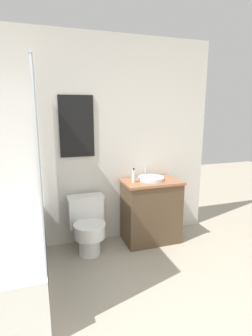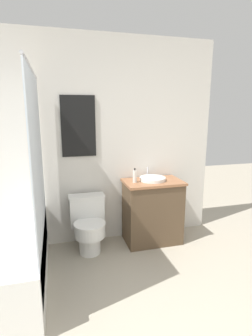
{
  "view_description": "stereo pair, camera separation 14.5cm",
  "coord_description": "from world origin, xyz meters",
  "views": [
    {
      "loc": [
        -0.46,
        -0.75,
        1.64
      ],
      "look_at": [
        0.4,
        1.89,
        1.02
      ],
      "focal_mm": 28.0,
      "sensor_mm": 36.0,
      "label": 1
    },
    {
      "loc": [
        -0.32,
        -0.79,
        1.64
      ],
      "look_at": [
        0.4,
        1.89,
        1.02
      ],
      "focal_mm": 28.0,
      "sensor_mm": 36.0,
      "label": 2
    }
  ],
  "objects": [
    {
      "name": "wall_back",
      "position": [
        -0.0,
        2.37,
        1.25
      ],
      "size": [
        3.33,
        0.07,
        2.5
      ],
      "color": "silver",
      "rests_on": "ground_plane"
    },
    {
      "name": "shower_area",
      "position": [
        -0.8,
        1.62,
        0.3
      ],
      "size": [
        0.69,
        1.46,
        1.98
      ],
      "color": "white",
      "rests_on": "ground_plane"
    },
    {
      "name": "toilet",
      "position": [
        0.0,
        2.09,
        0.33
      ],
      "size": [
        0.42,
        0.5,
        0.65
      ],
      "color": "white",
      "rests_on": "ground_plane"
    },
    {
      "name": "vanity",
      "position": [
        0.8,
        2.1,
        0.4
      ],
      "size": [
        0.71,
        0.45,
        0.79
      ],
      "color": "brown",
      "rests_on": "ground_plane"
    },
    {
      "name": "sink",
      "position": [
        0.8,
        2.13,
        0.82
      ],
      "size": [
        0.32,
        0.35,
        0.13
      ],
      "color": "white",
      "rests_on": "vanity"
    },
    {
      "name": "soap_bottle",
      "position": [
        0.57,
        2.09,
        0.87
      ],
      "size": [
        0.05,
        0.05,
        0.17
      ],
      "color": "silver",
      "rests_on": "vanity"
    }
  ]
}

